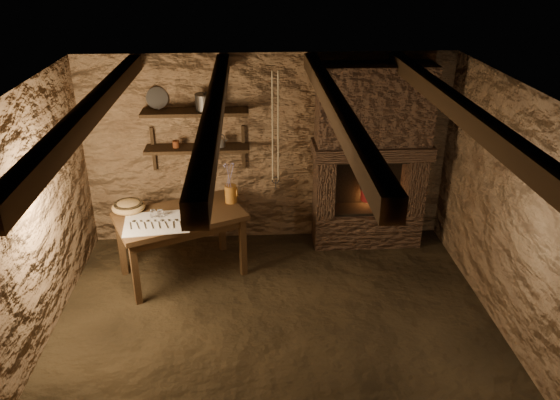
{
  "coord_description": "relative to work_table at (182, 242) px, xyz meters",
  "views": [
    {
      "loc": [
        -0.21,
        -4.4,
        3.54
      ],
      "look_at": [
        0.09,
        0.9,
        1.03
      ],
      "focal_mm": 35.0,
      "sensor_mm": 36.0,
      "label": 1
    }
  ],
  "objects": [
    {
      "name": "beam_far_right",
      "position": [
        2.53,
        -1.11,
        1.89
      ],
      "size": [
        0.14,
        3.95,
        0.16
      ],
      "primitive_type": "cube",
      "color": "black",
      "rests_on": "ceiling"
    },
    {
      "name": "drinking_glasses",
      "position": [
        -0.2,
        -0.07,
        0.42
      ],
      "size": [
        0.22,
        0.07,
        0.09
      ],
      "primitive_type": null,
      "color": "white",
      "rests_on": "linen_cloth"
    },
    {
      "name": "pewter_cutlery_row",
      "position": [
        -0.22,
        -0.23,
        0.38
      ],
      "size": [
        0.6,
        0.29,
        0.01
      ],
      "primitive_type": null,
      "rotation": [
        0.0,
        0.0,
        0.11
      ],
      "color": "gray",
      "rests_on": "linen_cloth"
    },
    {
      "name": "shelf_upper",
      "position": [
        0.18,
        0.73,
        1.33
      ],
      "size": [
        1.25,
        0.3,
        0.04
      ],
      "primitive_type": "cube",
      "color": "black",
      "rests_on": "back_wall"
    },
    {
      "name": "left_wall",
      "position": [
        -1.22,
        -1.11,
        0.78
      ],
      "size": [
        0.04,
        4.0,
        2.4
      ],
      "primitive_type": "cube",
      "color": "brown",
      "rests_on": "floor"
    },
    {
      "name": "wooden_bowl",
      "position": [
        -0.58,
        0.12,
        0.41
      ],
      "size": [
        0.5,
        0.5,
        0.13
      ],
      "primitive_type": "ellipsoid",
      "rotation": [
        0.0,
        0.0,
        -0.42
      ],
      "color": "olive",
      "rests_on": "work_table"
    },
    {
      "name": "floor",
      "position": [
        1.03,
        -1.11,
        -0.42
      ],
      "size": [
        4.5,
        4.5,
        0.0
      ],
      "primitive_type": "plane",
      "color": "black",
      "rests_on": "ground"
    },
    {
      "name": "hanging_ropes",
      "position": [
        1.08,
        -0.06,
        1.38
      ],
      "size": [
        0.08,
        0.08,
        1.2
      ],
      "primitive_type": null,
      "color": "tan",
      "rests_on": "ceiling"
    },
    {
      "name": "linen_cloth",
      "position": [
        -0.22,
        -0.21,
        0.37
      ],
      "size": [
        0.75,
        0.63,
        0.01
      ],
      "primitive_type": "cube",
      "rotation": [
        0.0,
        0.0,
        0.11
      ],
      "color": "beige",
      "rests_on": "work_table"
    },
    {
      "name": "iron_stockpot",
      "position": [
        0.3,
        0.73,
        1.43
      ],
      "size": [
        0.28,
        0.28,
        0.17
      ],
      "primitive_type": "cylinder",
      "rotation": [
        0.0,
        0.0,
        0.24
      ],
      "color": "#302D2A",
      "rests_on": "shelf_upper"
    },
    {
      "name": "back_wall",
      "position": [
        1.03,
        0.89,
        0.78
      ],
      "size": [
        4.5,
        0.04,
        2.4
      ],
      "primitive_type": "cube",
      "color": "brown",
      "rests_on": "floor"
    },
    {
      "name": "work_table",
      "position": [
        0.0,
        0.0,
        0.0
      ],
      "size": [
        1.58,
        1.29,
        0.79
      ],
      "rotation": [
        0.0,
        0.0,
        0.42
      ],
      "color": "#322011",
      "rests_on": "floor"
    },
    {
      "name": "beam_far_left",
      "position": [
        -0.47,
        -1.11,
        1.89
      ],
      "size": [
        0.14,
        3.95,
        0.16
      ],
      "primitive_type": "cube",
      "color": "black",
      "rests_on": "ceiling"
    },
    {
      "name": "tin_pan",
      "position": [
        -0.26,
        0.83,
        1.47
      ],
      "size": [
        0.28,
        0.2,
        0.25
      ],
      "primitive_type": "cylinder",
      "rotation": [
        1.26,
        0.0,
        0.41
      ],
      "color": "gray",
      "rests_on": "shelf_upper"
    },
    {
      "name": "beam_mid_right",
      "position": [
        1.53,
        -1.11,
        1.89
      ],
      "size": [
        0.14,
        3.95,
        0.16
      ],
      "primitive_type": "cube",
      "color": "black",
      "rests_on": "ceiling"
    },
    {
      "name": "ceiling",
      "position": [
        1.03,
        -1.11,
        1.98
      ],
      "size": [
        4.5,
        4.0,
        0.04
      ],
      "primitive_type": "cube",
      "color": "black",
      "rests_on": "back_wall"
    },
    {
      "name": "shelf_lower",
      "position": [
        0.18,
        0.73,
        0.88
      ],
      "size": [
        1.25,
        0.3,
        0.04
      ],
      "primitive_type": "cube",
      "color": "black",
      "rests_on": "back_wall"
    },
    {
      "name": "hearth",
      "position": [
        2.28,
        0.66,
        0.8
      ],
      "size": [
        1.43,
        0.51,
        2.3
      ],
      "color": "#3B281D",
      "rests_on": "floor"
    },
    {
      "name": "front_wall",
      "position": [
        1.03,
        -3.11,
        0.78
      ],
      "size": [
        4.5,
        0.04,
        2.4
      ],
      "primitive_type": "cube",
      "color": "brown",
      "rests_on": "floor"
    },
    {
      "name": "right_wall",
      "position": [
        3.28,
        -1.11,
        0.78
      ],
      "size": [
        0.04,
        4.0,
        2.4
      ],
      "primitive_type": "cube",
      "color": "brown",
      "rests_on": "floor"
    },
    {
      "name": "stoneware_jug",
      "position": [
        0.58,
        0.28,
        0.57
      ],
      "size": [
        0.18,
        0.18,
        0.48
      ],
      "rotation": [
        0.0,
        0.0,
        -0.42
      ],
      "color": "#93571C",
      "rests_on": "work_table"
    },
    {
      "name": "rusty_tin",
      "position": [
        -0.07,
        0.73,
        0.94
      ],
      "size": [
        0.09,
        0.09,
        0.08
      ],
      "primitive_type": "cylinder",
      "rotation": [
        0.0,
        0.0,
        0.1
      ],
      "color": "#512310",
      "rests_on": "shelf_lower"
    },
    {
      "name": "beam_mid_left",
      "position": [
        0.53,
        -1.11,
        1.89
      ],
      "size": [
        0.14,
        3.95,
        0.16
      ],
      "primitive_type": "cube",
      "color": "black",
      "rests_on": "ceiling"
    },
    {
      "name": "red_pot",
      "position": [
        2.29,
        0.61,
        0.29
      ],
      "size": [
        0.26,
        0.26,
        0.54
      ],
      "rotation": [
        0.0,
        0.0,
        0.2
      ],
      "color": "maroon",
      "rests_on": "hearth"
    },
    {
      "name": "small_kettle",
      "position": [
        0.46,
        0.73,
        0.95
      ],
      "size": [
        0.17,
        0.14,
        0.16
      ],
      "primitive_type": null,
      "rotation": [
        0.0,
        0.0,
        -0.2
      ],
      "color": "gray",
      "rests_on": "shelf_lower"
    }
  ]
}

